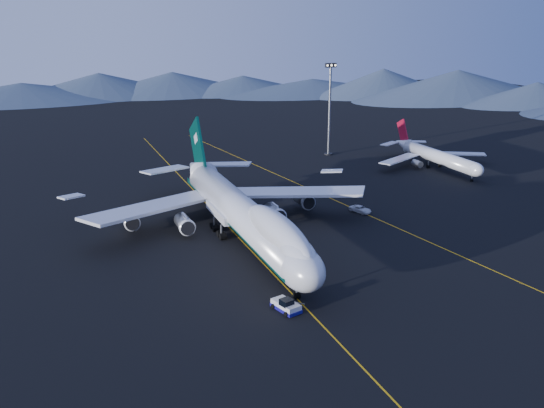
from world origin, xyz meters
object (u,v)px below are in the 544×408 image
object	(u,v)px
service_van	(360,209)
floodlight_mast	(330,109)
second_jet	(435,156)
pushback_tug	(286,306)
boeing_747	(242,212)

from	to	relation	value
service_van	floodlight_mast	xyz separation A→B (m)	(19.17, 54.96, 13.45)
second_jet	service_van	bearing A→B (deg)	-160.15
pushback_tug	floodlight_mast	xyz separation A→B (m)	(52.17, 92.08, 13.51)
pushback_tug	second_jet	world-z (taller)	second_jet
boeing_747	pushback_tug	bearing A→B (deg)	-95.80
boeing_747	second_jet	bearing A→B (deg)	27.30
service_van	boeing_747	bearing A→B (deg)	172.76
second_jet	floodlight_mast	size ratio (longest dim) A/B	1.44
service_van	second_jet	bearing A→B (deg)	14.15
pushback_tug	floodlight_mast	world-z (taller)	floodlight_mast
floodlight_mast	pushback_tug	bearing A→B (deg)	-119.53
service_van	floodlight_mast	world-z (taller)	floodlight_mast
service_van	floodlight_mast	bearing A→B (deg)	49.35
second_jet	pushback_tug	bearing A→B (deg)	-153.70
pushback_tug	second_jet	xyz separation A→B (m)	(72.75, 65.54, 2.82)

